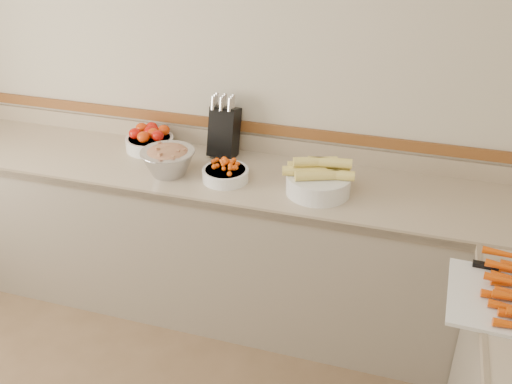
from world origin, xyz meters
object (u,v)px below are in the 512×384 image
(knife_block, at_px, (224,130))
(corn_bowl, at_px, (319,179))
(rhubarb_bowl, at_px, (168,160))
(cherry_tomato_bowl, at_px, (225,172))
(tomato_bowl, at_px, (150,139))

(knife_block, height_order, corn_bowl, knife_block)
(rhubarb_bowl, bearing_deg, cherry_tomato_bowl, 3.94)
(cherry_tomato_bowl, height_order, rhubarb_bowl, rhubarb_bowl)
(corn_bowl, xyz_separation_m, rhubarb_bowl, (-0.81, -0.03, 0.01))
(cherry_tomato_bowl, bearing_deg, knife_block, 110.73)
(tomato_bowl, distance_m, corn_bowl, 1.07)
(knife_block, bearing_deg, tomato_bowl, -172.47)
(knife_block, distance_m, tomato_bowl, 0.45)
(tomato_bowl, bearing_deg, rhubarb_bowl, -47.57)
(knife_block, height_order, rhubarb_bowl, knife_block)
(knife_block, relative_size, cherry_tomato_bowl, 1.49)
(tomato_bowl, xyz_separation_m, corn_bowl, (1.04, -0.23, 0.01))
(corn_bowl, relative_size, rhubarb_bowl, 1.25)
(cherry_tomato_bowl, relative_size, rhubarb_bowl, 0.84)
(knife_block, height_order, tomato_bowl, knife_block)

